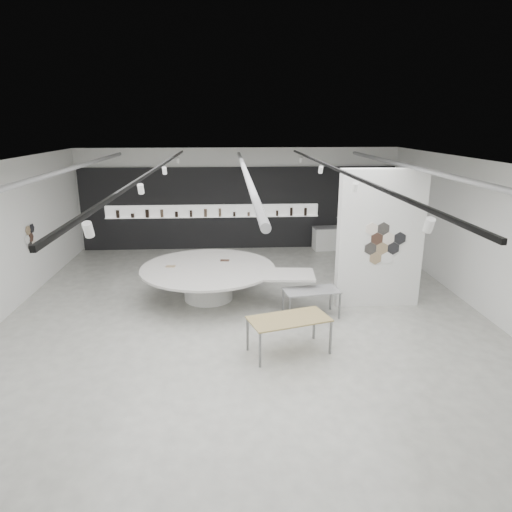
{
  "coord_description": "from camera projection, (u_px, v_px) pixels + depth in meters",
  "views": [
    {
      "loc": [
        -0.39,
        -10.2,
        4.7
      ],
      "look_at": [
        0.3,
        1.2,
        1.34
      ],
      "focal_mm": 32.0,
      "sensor_mm": 36.0,
      "label": 1
    }
  ],
  "objects": [
    {
      "name": "room",
      "position": [
        242.0,
        241.0,
        10.52
      ],
      "size": [
        12.02,
        14.02,
        3.82
      ],
      "color": "#B8B7AD",
      "rests_on": "ground"
    },
    {
      "name": "back_wall_display",
      "position": [
        237.0,
        209.0,
        17.31
      ],
      "size": [
        11.8,
        0.27,
        3.1
      ],
      "color": "black",
      "rests_on": "ground"
    },
    {
      "name": "partition_column",
      "position": [
        380.0,
        239.0,
        11.76
      ],
      "size": [
        2.2,
        0.38,
        3.6
      ],
      "color": "white",
      "rests_on": "ground"
    },
    {
      "name": "display_island",
      "position": [
        211.0,
        278.0,
        12.44
      ],
      "size": [
        4.81,
        3.97,
        0.94
      ],
      "rotation": [
        0.0,
        0.0,
        -0.09
      ],
      "color": "white",
      "rests_on": "ground"
    },
    {
      "name": "sample_table_wood",
      "position": [
        289.0,
        321.0,
        9.5
      ],
      "size": [
        1.83,
        1.28,
        0.78
      ],
      "rotation": [
        0.0,
        0.0,
        0.29
      ],
      "color": "#A08952",
      "rests_on": "ground"
    },
    {
      "name": "sample_table_stone",
      "position": [
        311.0,
        292.0,
        11.32
      ],
      "size": [
        1.45,
        0.88,
        0.7
      ],
      "rotation": [
        0.0,
        0.0,
        0.15
      ],
      "color": "gray",
      "rests_on": "ground"
    },
    {
      "name": "kitchen_counter",
      "position": [
        333.0,
        238.0,
        17.44
      ],
      "size": [
        1.6,
        0.77,
        1.21
      ],
      "rotation": [
        0.0,
        0.0,
        0.11
      ],
      "color": "white",
      "rests_on": "ground"
    }
  ]
}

